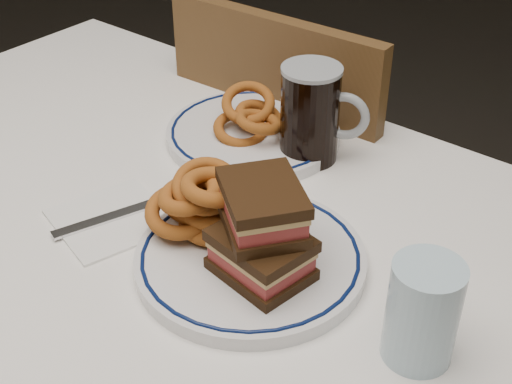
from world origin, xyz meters
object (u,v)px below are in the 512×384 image
Objects in this scene: main_plate at (250,259)px; chair_far at (304,194)px; far_plate at (253,133)px; beer_mug at (312,113)px; reuben_sandwich at (262,231)px.

chair_far is at bearing 117.57° from main_plate.
chair_far is at bearing 103.44° from far_plate.
beer_mug is at bearing -54.37° from chair_far.
chair_far is at bearing 119.50° from reuben_sandwich.
beer_mug is 0.54× the size of far_plate.
beer_mug is at bearing 6.87° from far_plate.
chair_far is 6.07× the size of beer_mug.
chair_far is 0.36m from far_plate.
reuben_sandwich is at bearing -24.78° from main_plate.
beer_mug is (-0.09, 0.26, 0.06)m from main_plate.
main_plate is at bearing -51.59° from far_plate.
chair_far reaches higher than beer_mug.
reuben_sandwich is (0.03, -0.01, 0.06)m from main_plate.
reuben_sandwich is 0.35m from far_plate.
main_plate is at bearing -62.43° from chair_far.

